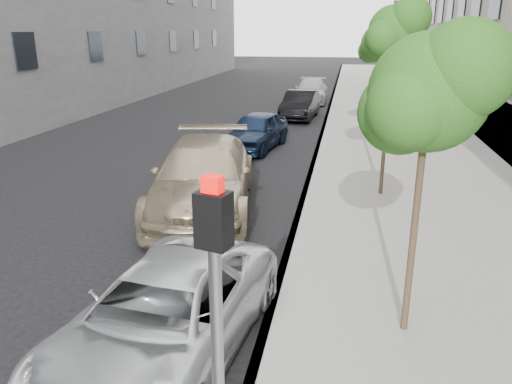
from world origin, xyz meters
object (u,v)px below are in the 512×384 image
(tree_near, at_px, (431,92))
(tree_far, at_px, (380,43))
(suv, at_px, (203,176))
(sedan_black, at_px, (300,105))
(tree_mid, at_px, (395,31))
(signal_pole, at_px, (217,328))
(sedan_rear, at_px, (311,91))
(sedan_blue, at_px, (256,131))
(minivan, at_px, (164,317))

(tree_near, height_order, tree_far, tree_far)
(suv, bearing_deg, sedan_black, 76.07)
(tree_mid, bearing_deg, signal_pole, -100.93)
(signal_pole, bearing_deg, suv, 122.59)
(suv, xyz_separation_m, sedan_rear, (1.16, 20.05, -0.15))
(tree_mid, xyz_separation_m, sedan_rear, (-3.33, 18.39, -3.61))
(tree_far, xyz_separation_m, sedan_rear, (-3.33, 11.89, -3.17))
(sedan_rear, bearing_deg, tree_far, -75.04)
(signal_pole, bearing_deg, tree_far, 98.83)
(tree_far, distance_m, suv, 9.79)
(tree_near, relative_size, signal_pole, 1.34)
(tree_near, distance_m, sedan_black, 19.22)
(sedan_blue, bearing_deg, sedan_black, 91.49)
(tree_mid, relative_size, sedan_rear, 1.03)
(suv, height_order, sedan_blue, suv)
(tree_near, height_order, sedan_black, tree_near)
(suv, height_order, sedan_rear, suv)
(sedan_rear, bearing_deg, signal_pole, -87.85)
(sedan_blue, distance_m, sedan_rear, 13.29)
(signal_pole, xyz_separation_m, sedan_rear, (-1.40, 28.37, -1.47))
(sedan_blue, relative_size, sedan_rear, 0.84)
(tree_far, height_order, sedan_black, tree_far)
(signal_pole, distance_m, sedan_blue, 15.39)
(tree_far, relative_size, sedan_rear, 0.94)
(signal_pole, bearing_deg, minivan, 136.18)
(minivan, relative_size, sedan_black, 1.10)
(tree_near, bearing_deg, minivan, -161.37)
(tree_mid, bearing_deg, sedan_blue, 130.56)
(sedan_rear, bearing_deg, tree_near, -83.06)
(tree_far, bearing_deg, signal_pole, -96.67)
(sedan_blue, bearing_deg, minivan, -75.73)
(signal_pole, relative_size, minivan, 0.70)
(tree_far, relative_size, sedan_black, 1.07)
(tree_far, xyz_separation_m, sedan_blue, (-4.40, -1.36, -3.17))
(suv, bearing_deg, tree_near, -56.65)
(signal_pole, xyz_separation_m, sedan_blue, (-2.47, 15.12, -1.47))
(tree_far, relative_size, minivan, 0.97)
(signal_pole, distance_m, sedan_black, 22.27)
(sedan_black, distance_m, sedan_rear, 6.19)
(tree_near, distance_m, tree_mid, 6.54)
(minivan, bearing_deg, tree_mid, 73.51)
(tree_near, bearing_deg, signal_pole, -118.97)
(minivan, bearing_deg, suv, 108.09)
(sedan_black, bearing_deg, tree_near, -75.21)
(tree_far, height_order, sedan_blue, tree_far)
(tree_far, distance_m, sedan_black, 7.35)
(suv, distance_m, sedan_blue, 6.80)
(minivan, xyz_separation_m, sedan_blue, (-1.07, 12.76, 0.05))
(suv, relative_size, sedan_black, 1.39)
(tree_near, distance_m, sedan_rear, 25.28)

